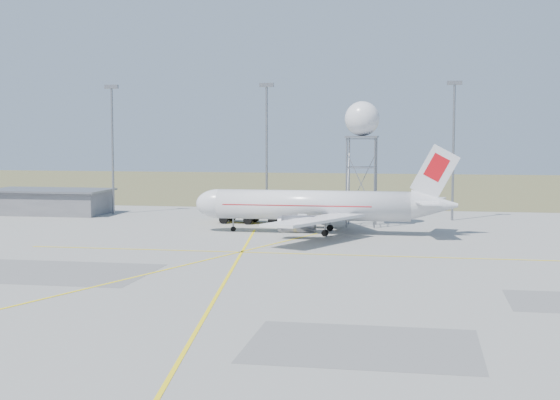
# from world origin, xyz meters

# --- Properties ---
(ground) EXTENTS (400.00, 400.00, 0.00)m
(ground) POSITION_xyz_m (0.00, 0.00, 0.00)
(ground) COLOR gray
(ground) RESTS_ON ground
(grass_strip) EXTENTS (400.00, 120.00, 0.03)m
(grass_strip) POSITION_xyz_m (0.00, 140.00, 0.01)
(grass_strip) COLOR brown
(grass_strip) RESTS_ON ground
(building_grey) EXTENTS (19.00, 10.00, 3.90)m
(building_grey) POSITION_xyz_m (-45.00, 64.00, 1.97)
(building_grey) COLOR slate
(building_grey) RESTS_ON ground
(mast_a) EXTENTS (2.20, 0.50, 20.50)m
(mast_a) POSITION_xyz_m (-35.00, 66.00, 12.07)
(mast_a) COLOR gray
(mast_a) RESTS_ON ground
(mast_b) EXTENTS (2.20, 0.50, 20.50)m
(mast_b) POSITION_xyz_m (-10.00, 66.00, 12.07)
(mast_b) COLOR gray
(mast_b) RESTS_ON ground
(mast_c) EXTENTS (2.20, 0.50, 20.50)m
(mast_c) POSITION_xyz_m (18.00, 66.00, 12.07)
(mast_c) COLOR gray
(mast_c) RESTS_ON ground
(airliner_main) EXTENTS (33.89, 33.00, 11.54)m
(airliner_main) POSITION_xyz_m (0.33, 47.27, 3.54)
(airliner_main) COLOR silver
(airliner_main) RESTS_ON ground
(radar_tower) EXTENTS (4.76, 4.76, 17.23)m
(radar_tower) POSITION_xyz_m (5.30, 56.18, 9.67)
(radar_tower) COLOR gray
(radar_tower) RESTS_ON ground
(fire_truck) EXTENTS (10.46, 4.81, 4.08)m
(fire_truck) POSITION_xyz_m (-10.17, 57.10, 1.96)
(fire_truck) COLOR gold
(fire_truck) RESTS_ON ground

